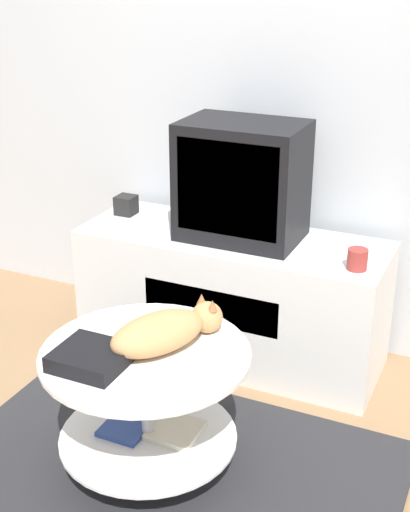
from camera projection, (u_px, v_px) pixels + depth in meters
The scene contains 10 objects.
ground_plane at pixel (163, 481), 2.56m from camera, with size 12.00×12.00×0.00m, color #93704C.
wall_back at pixel (292, 64), 3.10m from camera, with size 8.00×0.05×2.60m.
rug at pixel (163, 479), 2.56m from camera, with size 1.62×1.16×0.02m.
tv_stand at pixel (232, 296), 3.27m from camera, with size 1.38×0.50×0.59m.
tv at pixel (242, 181), 3.05m from camera, with size 0.52×0.35×0.51m.
speaker at pixel (126, 205), 3.40m from camera, with size 0.09×0.09×0.09m.
mug at pixel (357, 259), 2.81m from camera, with size 0.08×0.08×0.09m.
coffee_table at pixel (147, 395), 2.50m from camera, with size 0.73×0.73×0.48m.
dvd_box at pixel (91, 357), 2.34m from camera, with size 0.23×0.22×0.06m.
cat at pixel (164, 331), 2.43m from camera, with size 0.33×0.54×0.14m.
Camera 1 is at (0.99, -1.78, 1.75)m, focal length 50.00 mm.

